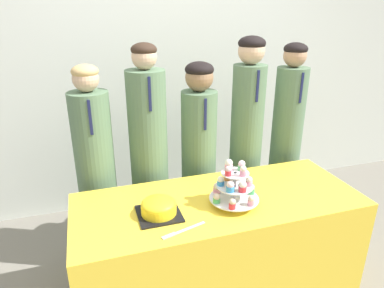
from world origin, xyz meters
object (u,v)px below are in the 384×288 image
at_px(student_2, 199,161).
at_px(student_4, 285,145).
at_px(cupcake_stand, 234,185).
at_px(student_0, 97,176).
at_px(round_cake, 159,207).
at_px(cake_knife, 177,233).
at_px(student_3, 246,145).
at_px(student_1, 149,162).

xyz_separation_m(student_2, student_4, (0.74, -0.00, 0.04)).
distance_m(cupcake_stand, student_0, 0.98).
relative_size(cupcake_stand, student_4, 0.19).
xyz_separation_m(cupcake_stand, student_4, (0.74, 0.63, -0.07)).
height_order(round_cake, cake_knife, round_cake).
xyz_separation_m(cake_knife, student_0, (-0.35, 0.80, -0.01)).
xyz_separation_m(cupcake_stand, student_3, (0.38, 0.63, -0.04)).
bearing_deg(student_3, student_4, -0.00).
height_order(cupcake_stand, student_0, student_0).
distance_m(student_0, student_4, 1.48).
height_order(round_cake, cupcake_stand, cupcake_stand).
distance_m(round_cake, student_2, 0.75).
height_order(round_cake, student_0, student_0).
xyz_separation_m(student_0, student_3, (1.12, 0.00, 0.10)).
bearing_deg(student_2, student_4, -0.00).
xyz_separation_m(student_0, student_1, (0.37, 0.00, 0.06)).
relative_size(student_1, student_4, 1.02).
bearing_deg(student_4, round_cake, -152.84).
bearing_deg(student_3, cake_knife, -134.01).
relative_size(cupcake_stand, student_0, 0.20).
bearing_deg(student_4, cupcake_stand, -139.61).
xyz_separation_m(round_cake, student_4, (1.18, 0.60, -0.00)).
bearing_deg(student_1, round_cake, -96.31).
height_order(cupcake_stand, student_4, student_4).
distance_m(cupcake_stand, student_1, 0.73).
bearing_deg(student_3, round_cake, -143.67).
relative_size(student_3, student_4, 1.03).
bearing_deg(round_cake, student_4, 27.16).
height_order(cake_knife, cupcake_stand, cupcake_stand).
xyz_separation_m(cake_knife, student_3, (0.77, 0.80, 0.09)).
xyz_separation_m(cake_knife, student_4, (1.13, 0.80, 0.05)).
bearing_deg(cupcake_stand, student_2, 90.20).
bearing_deg(student_0, cupcake_stand, -40.09).
xyz_separation_m(round_cake, student_0, (-0.30, 0.60, -0.06)).
bearing_deg(cake_knife, student_2, 47.84).
bearing_deg(student_3, cupcake_stand, -121.26).
xyz_separation_m(student_1, student_4, (1.11, -0.00, 0.00)).
bearing_deg(cupcake_stand, cake_knife, -156.14).
relative_size(round_cake, student_4, 0.15).
relative_size(round_cake, student_2, 0.16).
distance_m(student_0, student_3, 1.13).
distance_m(cupcake_stand, student_2, 0.64).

